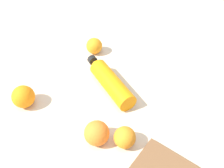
% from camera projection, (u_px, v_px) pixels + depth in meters
% --- Properties ---
extents(ground_plane, '(2.40, 2.40, 0.00)m').
position_uv_depth(ground_plane, '(121.00, 84.00, 0.95)').
color(ground_plane, beige).
extents(water_bottle, '(0.27, 0.18, 0.07)m').
position_uv_depth(water_bottle, '(109.00, 80.00, 0.92)').
color(water_bottle, orange).
rests_on(water_bottle, ground_plane).
extents(orange_0, '(0.07, 0.07, 0.07)m').
position_uv_depth(orange_0, '(125.00, 137.00, 0.75)').
color(orange_0, orange).
rests_on(orange_0, ground_plane).
extents(orange_1, '(0.07, 0.07, 0.07)m').
position_uv_depth(orange_1, '(94.00, 46.00, 1.07)').
color(orange_1, orange).
rests_on(orange_1, ground_plane).
extents(orange_2, '(0.08, 0.08, 0.08)m').
position_uv_depth(orange_2, '(23.00, 97.00, 0.85)').
color(orange_2, orange).
rests_on(orange_2, ground_plane).
extents(orange_3, '(0.08, 0.08, 0.08)m').
position_uv_depth(orange_3, '(97.00, 133.00, 0.75)').
color(orange_3, orange).
rests_on(orange_3, ground_plane).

